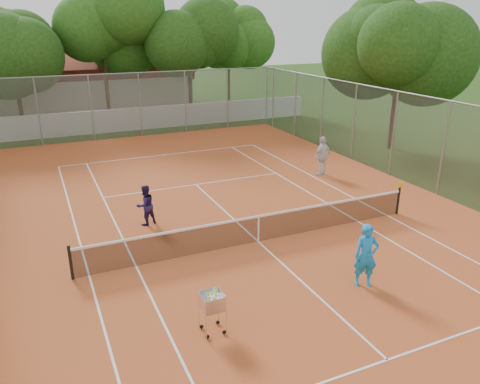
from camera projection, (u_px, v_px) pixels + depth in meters
name	position (u px, v px, depth m)	size (l,w,h in m)	color
ground	(258.00, 242.00, 15.71)	(120.00, 120.00, 0.00)	#1C380F
court_pad	(258.00, 242.00, 15.71)	(18.00, 34.00, 0.02)	#BA5324
court_lines	(258.00, 242.00, 15.70)	(10.98, 23.78, 0.01)	white
tennis_net	(258.00, 228.00, 15.53)	(11.88, 0.10, 0.98)	black
perimeter_fence	(259.00, 186.00, 15.02)	(18.00, 34.00, 4.00)	slate
boundary_wall	(135.00, 119.00, 31.74)	(26.00, 0.30, 1.50)	white
clubhouse	(84.00, 82.00, 39.05)	(16.40, 9.00, 4.40)	beige
tropical_trees	(121.00, 51.00, 32.85)	(29.00, 19.00, 10.00)	#16380E
player_near	(366.00, 256.00, 12.84)	(0.66, 0.44, 1.82)	#1885D2
player_far_left	(145.00, 205.00, 16.81)	(0.72, 0.56, 1.49)	#231849
player_far_right	(322.00, 156.00, 22.24)	(1.11, 0.46, 1.89)	silver
ball_hopper	(212.00, 311.00, 10.96)	(0.54, 0.54, 1.13)	silver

